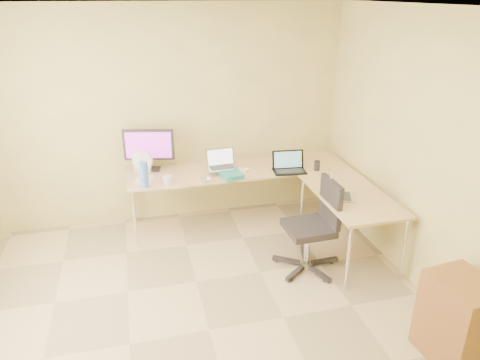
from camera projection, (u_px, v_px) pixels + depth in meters
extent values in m
plane|color=tan|center=(209.00, 330.00, 3.85)|extent=(4.50, 4.50, 0.00)
plane|color=white|center=(198.00, 8.00, 2.84)|extent=(4.50, 4.50, 0.00)
plane|color=#D9C66B|center=(172.00, 117.00, 5.35)|extent=(4.50, 0.00, 4.50)
plane|color=#D9C66B|center=(447.00, 168.00, 3.82)|extent=(0.00, 4.50, 4.50)
cube|color=tan|center=(239.00, 195.00, 5.52)|extent=(2.65, 0.70, 0.73)
cube|color=tan|center=(348.00, 224.00, 4.85)|extent=(0.70, 1.30, 0.73)
cube|color=#262324|center=(149.00, 150.00, 5.23)|extent=(0.61, 0.31, 0.50)
cube|color=#1E776D|center=(230.00, 174.00, 5.14)|extent=(0.28, 0.34, 0.05)
cube|color=#B1B2BE|center=(222.00, 160.00, 5.19)|extent=(0.35, 0.28, 0.22)
cube|color=black|center=(290.00, 162.00, 5.22)|extent=(0.40, 0.31, 0.24)
cube|color=white|center=(228.00, 170.00, 5.30)|extent=(0.45, 0.25, 0.02)
ellipsoid|color=white|center=(246.00, 169.00, 5.29)|extent=(0.10, 0.07, 0.03)
imported|color=silver|center=(168.00, 180.00, 4.90)|extent=(0.14, 0.14, 0.10)
cylinder|color=silver|center=(205.00, 180.00, 5.00)|extent=(0.14, 0.14, 0.03)
cylinder|color=#426ECA|center=(144.00, 175.00, 4.81)|extent=(0.08, 0.08, 0.29)
cube|color=silver|center=(144.00, 179.00, 5.05)|extent=(0.26, 0.31, 0.01)
cube|color=silver|center=(143.00, 168.00, 5.29)|extent=(0.22, 0.17, 0.07)
cylinder|color=silver|center=(143.00, 165.00, 5.07)|extent=(0.31, 0.31, 0.30)
cylinder|color=#292525|center=(317.00, 166.00, 5.29)|extent=(0.08, 0.08, 0.12)
cube|color=#B8B8B8|center=(342.00, 188.00, 4.58)|extent=(0.39, 0.36, 0.21)
cube|color=black|center=(308.00, 226.00, 4.54)|extent=(0.61, 0.61, 0.98)
cube|color=brown|center=(458.00, 320.00, 3.45)|extent=(0.46, 0.55, 0.70)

